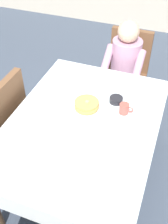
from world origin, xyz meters
name	(u,v)px	position (x,y,z in m)	size (l,w,h in m)	color
ground_plane	(83,177)	(0.00, 0.00, 0.00)	(14.00, 14.00, 0.00)	#3D4756
dining_table_main	(83,129)	(0.00, 0.00, 0.65)	(1.12, 1.52, 0.74)	silver
chair_diner	(127,67)	(0.08, 1.17, 0.53)	(0.44, 0.45, 0.93)	brown
diner_person	(125,64)	(0.08, 1.01, 0.67)	(0.40, 0.43, 1.12)	#B2849E
chair_left_side	(2,117)	(-0.77, 0.00, 0.53)	(0.45, 0.44, 0.93)	brown
plate_breakfast	(87,108)	(-0.02, 0.13, 0.75)	(0.28, 0.28, 0.02)	white
breakfast_stack	(87,105)	(-0.02, 0.13, 0.78)	(0.20, 0.20, 0.07)	tan
cup_coffee	(124,109)	(0.27, 0.19, 0.78)	(0.11, 0.08, 0.08)	#B24C42
bowl_butter	(116,100)	(0.18, 0.30, 0.76)	(0.11, 0.11, 0.04)	black
syrup_pitcher	(65,88)	(-0.27, 0.28, 0.78)	(0.08, 0.08, 0.07)	silver
fork_left_of_plate	(64,105)	(-0.21, 0.11, 0.74)	(0.18, 0.01, 0.01)	silver
knife_right_of_plate	(109,116)	(0.17, 0.11, 0.74)	(0.20, 0.01, 0.01)	silver
spoon_near_edge	(76,135)	(0.01, -0.17, 0.74)	(0.15, 0.01, 0.01)	silver
napkin_folded	(45,110)	(-0.33, 0.00, 0.74)	(0.17, 0.12, 0.01)	white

